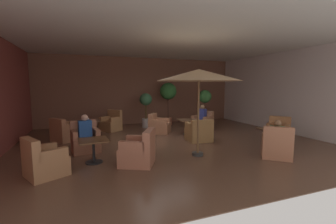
{
  "coord_description": "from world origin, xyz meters",
  "views": [
    {
      "loc": [
        -2.84,
        -7.18,
        1.95
      ],
      "look_at": [
        0.0,
        0.44,
        1.02
      ],
      "focal_mm": 24.07,
      "sensor_mm": 36.0,
      "label": 1
    }
  ],
  "objects_px": {
    "armchair_front_right_east": "(199,133)",
    "iced_drink_cup": "(88,119)",
    "patron_by_window": "(85,127)",
    "armchair_rear_right_north": "(278,132)",
    "patio_umbrella_tall_red": "(199,76)",
    "armchair_front_right_south": "(203,123)",
    "armchair_mid_center_north": "(85,140)",
    "potted_tree_mid_left": "(168,94)",
    "cafe_table_front_right": "(187,123)",
    "potted_tree_mid_right": "(146,105)",
    "potted_tree_left_corner": "(205,101)",
    "armchair_front_left_north": "(111,123)",
    "armchair_front_right_north": "(159,126)",
    "armchair_mid_center_east": "(44,162)",
    "cafe_table_mid_center": "(93,145)",
    "armchair_rear_right_east": "(277,146)",
    "armchair_mid_center_south": "(139,151)",
    "patron_blue_shirt": "(202,113)",
    "patron_with_friend": "(277,132)",
    "armchair_front_left_east": "(64,132)",
    "cafe_table_rear_right": "(273,133)",
    "cafe_table_front_left": "(90,124)"
  },
  "relations": [
    {
      "from": "armchair_front_right_east",
      "to": "iced_drink_cup",
      "type": "xyz_separation_m",
      "value": [
        -3.7,
        2.28,
        0.35
      ]
    },
    {
      "from": "armchair_front_right_east",
      "to": "patron_by_window",
      "type": "relative_size",
      "value": 1.26
    },
    {
      "from": "armchair_rear_right_north",
      "to": "patio_umbrella_tall_red",
      "type": "relative_size",
      "value": 0.44
    },
    {
      "from": "armchair_front_right_south",
      "to": "armchair_mid_center_north",
      "type": "distance_m",
      "value": 5.2
    },
    {
      "from": "potted_tree_mid_left",
      "to": "iced_drink_cup",
      "type": "relative_size",
      "value": 19.3
    },
    {
      "from": "cafe_table_front_right",
      "to": "potted_tree_mid_right",
      "type": "bearing_deg",
      "value": 118.43
    },
    {
      "from": "potted_tree_left_corner",
      "to": "armchair_front_left_north",
      "type": "bearing_deg",
      "value": 172.72
    },
    {
      "from": "armchair_front_left_north",
      "to": "armchair_front_right_north",
      "type": "height_order",
      "value": "armchair_front_left_north"
    },
    {
      "from": "armchair_mid_center_east",
      "to": "potted_tree_mid_right",
      "type": "relative_size",
      "value": 0.62
    },
    {
      "from": "cafe_table_mid_center",
      "to": "potted_tree_mid_left",
      "type": "distance_m",
      "value": 6.13
    },
    {
      "from": "cafe_table_mid_center",
      "to": "armchair_mid_center_north",
      "type": "bearing_deg",
      "value": 99.43
    },
    {
      "from": "armchair_rear_right_east",
      "to": "potted_tree_mid_right",
      "type": "bearing_deg",
      "value": 110.68
    },
    {
      "from": "armchair_mid_center_south",
      "to": "patron_blue_shirt",
      "type": "relative_size",
      "value": 1.54
    },
    {
      "from": "armchair_front_left_north",
      "to": "patron_with_friend",
      "type": "distance_m",
      "value": 6.65
    },
    {
      "from": "patio_umbrella_tall_red",
      "to": "potted_tree_left_corner",
      "type": "height_order",
      "value": "patio_umbrella_tall_red"
    },
    {
      "from": "armchair_front_left_east",
      "to": "cafe_table_mid_center",
      "type": "height_order",
      "value": "armchair_front_left_east"
    },
    {
      "from": "patron_with_friend",
      "to": "armchair_front_left_east",
      "type": "bearing_deg",
      "value": 144.2
    },
    {
      "from": "cafe_table_rear_right",
      "to": "armchair_rear_right_north",
      "type": "height_order",
      "value": "armchair_rear_right_north"
    },
    {
      "from": "cafe_table_rear_right",
      "to": "potted_tree_mid_right",
      "type": "bearing_deg",
      "value": 120.53
    },
    {
      "from": "armchair_front_right_east",
      "to": "patio_umbrella_tall_red",
      "type": "distance_m",
      "value": 2.57
    },
    {
      "from": "armchair_front_right_south",
      "to": "iced_drink_cup",
      "type": "distance_m",
      "value": 4.85
    },
    {
      "from": "armchair_front_right_south",
      "to": "potted_tree_mid_left",
      "type": "distance_m",
      "value": 2.43
    },
    {
      "from": "potted_tree_mid_left",
      "to": "armchair_mid_center_north",
      "type": "bearing_deg",
      "value": -138.48
    },
    {
      "from": "cafe_table_rear_right",
      "to": "armchair_mid_center_east",
      "type": "bearing_deg",
      "value": -179.39
    },
    {
      "from": "patron_blue_shirt",
      "to": "armchair_rear_right_east",
      "type": "bearing_deg",
      "value": -89.84
    },
    {
      "from": "armchair_front_left_east",
      "to": "armchair_front_right_south",
      "type": "xyz_separation_m",
      "value": [
        5.61,
        0.07,
        -0.0
      ]
    },
    {
      "from": "potted_tree_mid_right",
      "to": "armchair_front_left_north",
      "type": "bearing_deg",
      "value": -170.91
    },
    {
      "from": "armchair_front_right_east",
      "to": "armchair_mid_center_east",
      "type": "relative_size",
      "value": 0.84
    },
    {
      "from": "armchair_mid_center_south",
      "to": "patron_with_friend",
      "type": "height_order",
      "value": "patron_with_friend"
    },
    {
      "from": "armchair_front_right_south",
      "to": "patron_blue_shirt",
      "type": "height_order",
      "value": "patron_blue_shirt"
    },
    {
      "from": "cafe_table_front_left",
      "to": "patron_with_friend",
      "type": "xyz_separation_m",
      "value": [
        4.73,
        -4.74,
        0.24
      ]
    },
    {
      "from": "cafe_table_mid_center",
      "to": "patron_by_window",
      "type": "xyz_separation_m",
      "value": [
        -0.19,
        1.12,
        0.29
      ]
    },
    {
      "from": "armchair_front_left_east",
      "to": "iced_drink_cup",
      "type": "xyz_separation_m",
      "value": [
        0.8,
        0.61,
        0.34
      ]
    },
    {
      "from": "armchair_front_left_north",
      "to": "cafe_table_front_left",
      "type": "bearing_deg",
      "value": -142.49
    },
    {
      "from": "armchair_front_right_south",
      "to": "patron_blue_shirt",
      "type": "distance_m",
      "value": 0.44
    },
    {
      "from": "armchair_front_left_north",
      "to": "potted_tree_mid_left",
      "type": "xyz_separation_m",
      "value": [
        2.89,
        0.56,
        1.25
      ]
    },
    {
      "from": "armchair_front_left_north",
      "to": "potted_tree_mid_right",
      "type": "height_order",
      "value": "potted_tree_mid_right"
    },
    {
      "from": "cafe_table_rear_right",
      "to": "armchair_front_left_east",
      "type": "bearing_deg",
      "value": 152.77
    },
    {
      "from": "armchair_front_left_east",
      "to": "potted_tree_mid_left",
      "type": "height_order",
      "value": "potted_tree_mid_left"
    },
    {
      "from": "cafe_table_front_left",
      "to": "armchair_rear_right_north",
      "type": "relative_size",
      "value": 0.71
    },
    {
      "from": "armchair_front_right_south",
      "to": "potted_tree_mid_right",
      "type": "distance_m",
      "value": 2.79
    },
    {
      "from": "cafe_table_front_left",
      "to": "cafe_table_mid_center",
      "type": "bearing_deg",
      "value": -90.05
    },
    {
      "from": "armchair_front_right_east",
      "to": "cafe_table_rear_right",
      "type": "relative_size",
      "value": 1.09
    },
    {
      "from": "cafe_table_front_left",
      "to": "armchair_mid_center_north",
      "type": "bearing_deg",
      "value": -94.92
    },
    {
      "from": "cafe_table_rear_right",
      "to": "potted_tree_mid_left",
      "type": "xyz_separation_m",
      "value": [
        -1.64,
        5.18,
        1.1
      ]
    },
    {
      "from": "cafe_table_rear_right",
      "to": "potted_tree_mid_right",
      "type": "relative_size",
      "value": 0.48
    },
    {
      "from": "potted_tree_left_corner",
      "to": "potted_tree_mid_left",
      "type": "height_order",
      "value": "potted_tree_mid_left"
    },
    {
      "from": "cafe_table_mid_center",
      "to": "potted_tree_mid_right",
      "type": "relative_size",
      "value": 0.47
    },
    {
      "from": "cafe_table_mid_center",
      "to": "armchair_rear_right_north",
      "type": "relative_size",
      "value": 0.72
    },
    {
      "from": "potted_tree_left_corner",
      "to": "patio_umbrella_tall_red",
      "type": "bearing_deg",
      "value": -121.9
    }
  ]
}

